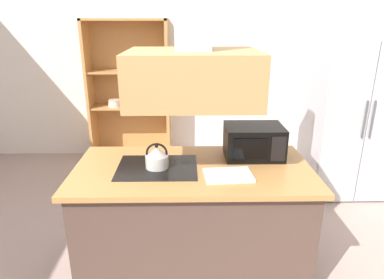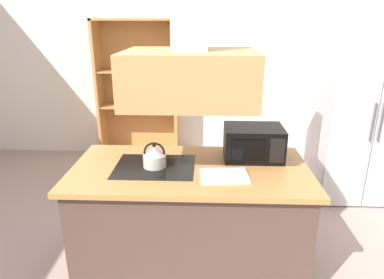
{
  "view_description": "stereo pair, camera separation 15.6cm",
  "coord_description": "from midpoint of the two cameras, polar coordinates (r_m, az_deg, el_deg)",
  "views": [
    {
      "loc": [
        0.14,
        -2.01,
        1.96
      ],
      "look_at": [
        0.18,
        0.71,
        1.0
      ],
      "focal_mm": 31.94,
      "sensor_mm": 36.0,
      "label": 1
    },
    {
      "loc": [
        0.29,
        -2.01,
        1.96
      ],
      "look_at": [
        0.18,
        0.71,
        1.0
      ],
      "focal_mm": 31.94,
      "sensor_mm": 36.0,
      "label": 2
    }
  ],
  "objects": [
    {
      "name": "cutting_board",
      "position": [
        2.45,
        4.25,
        -5.96
      ],
      "size": [
        0.36,
        0.27,
        0.02
      ],
      "primitive_type": "cube",
      "rotation": [
        0.0,
        0.0,
        0.08
      ],
      "color": "white",
      "rests_on": "kitchen_island"
    },
    {
      "name": "refrigerator",
      "position": [
        4.29,
        23.97,
        3.34
      ],
      "size": [
        0.9,
        0.77,
        1.79
      ],
      "color": "silver",
      "rests_on": "ground"
    },
    {
      "name": "kettle",
      "position": [
        2.58,
        -7.62,
        -2.99
      ],
      "size": [
        0.17,
        0.17,
        0.19
      ],
      "color": "beige",
      "rests_on": "kitchen_island"
    },
    {
      "name": "microwave",
      "position": [
        2.78,
        8.69,
        -0.33
      ],
      "size": [
        0.46,
        0.35,
        0.26
      ],
      "color": "black",
      "rests_on": "kitchen_island"
    },
    {
      "name": "kitchen_island",
      "position": [
        2.81,
        -1.51,
        -13.03
      ],
      "size": [
        1.8,
        0.92,
        0.9
      ],
      "color": "#4F3A31",
      "rests_on": "ground"
    },
    {
      "name": "range_hood",
      "position": [
        2.38,
        -1.78,
        13.33
      ],
      "size": [
        0.9,
        0.7,
        1.3
      ],
      "color": "#B0824B"
    },
    {
      "name": "wall_back",
      "position": [
        5.05,
        -3.49,
        12.44
      ],
      "size": [
        6.0,
        0.12,
        2.7
      ],
      "primitive_type": "cube",
      "color": "white",
      "rests_on": "ground"
    },
    {
      "name": "dish_cabinet",
      "position": [
        4.99,
        -11.19,
        6.5
      ],
      "size": [
        1.13,
        0.4,
        1.97
      ],
      "color": "#C18749",
      "rests_on": "ground"
    }
  ]
}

